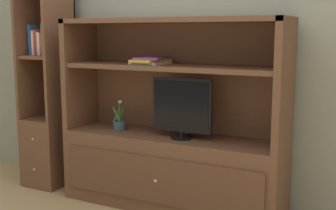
# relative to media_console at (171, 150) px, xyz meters

# --- Properties ---
(painted_rear_wall) EXTENTS (6.00, 0.10, 2.80)m
(painted_rear_wall) POSITION_rel_media_console_xyz_m (0.00, 0.34, 0.93)
(painted_rear_wall) COLOR gray
(painted_rear_wall) RESTS_ON ground_plane
(media_console) EXTENTS (1.79, 0.50, 1.50)m
(media_console) POSITION_rel_media_console_xyz_m (0.00, 0.00, 0.00)
(media_console) COLOR brown
(media_console) RESTS_ON ground_plane
(tv_monitor) EXTENTS (0.48, 0.17, 0.46)m
(tv_monitor) POSITION_rel_media_console_xyz_m (0.11, -0.06, 0.36)
(tv_monitor) COLOR black
(tv_monitor) RESTS_ON media_console
(potted_plant) EXTENTS (0.11, 0.13, 0.25)m
(potted_plant) POSITION_rel_media_console_xyz_m (-0.47, -0.02, 0.16)
(potted_plant) COLOR #384C56
(potted_plant) RESTS_ON media_console
(magazine_stack) EXTENTS (0.26, 0.34, 0.05)m
(magazine_stack) POSITION_rel_media_console_xyz_m (-0.18, -0.01, 0.70)
(magazine_stack) COLOR silver
(magazine_stack) RESTS_ON media_console
(bookshelf_tall) EXTENTS (0.37, 0.42, 1.85)m
(bookshelf_tall) POSITION_rel_media_console_xyz_m (-1.25, 0.00, 0.16)
(bookshelf_tall) COLOR brown
(bookshelf_tall) RESTS_ON ground_plane
(upright_book_row) EXTENTS (0.18, 0.16, 0.28)m
(upright_book_row) POSITION_rel_media_console_xyz_m (-1.30, -0.01, 0.84)
(upright_book_row) COLOR #2D519E
(upright_book_row) RESTS_ON bookshelf_tall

